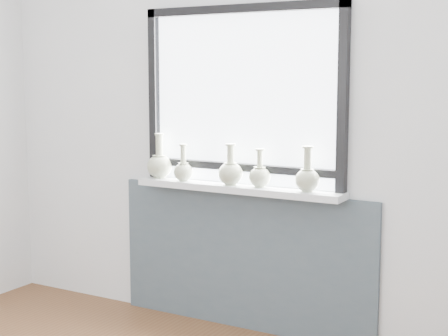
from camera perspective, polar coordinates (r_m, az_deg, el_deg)
The scene contains 9 objects.
back_wall at distance 4.10m, azimuth 1.81°, elevation 4.31°, with size 3.60×0.02×2.60m, color silver.
apron_panel at distance 4.21m, azimuth 1.56°, elevation -7.60°, with size 1.70×0.03×0.86m, color #445059.
windowsill at distance 4.06m, azimuth 1.12°, elevation -1.69°, with size 1.32×0.18×0.04m, color silver.
window at distance 4.06m, azimuth 1.57°, elevation 6.27°, with size 1.30×0.06×1.05m.
vase_a at distance 4.34m, azimuth -5.37°, elevation 0.30°, with size 0.16×0.16×0.28m.
vase_b at distance 4.20m, azimuth -3.41°, elevation -0.17°, with size 0.12×0.12×0.23m.
vase_c at distance 4.04m, azimuth 0.54°, elevation -0.32°, with size 0.15×0.15×0.25m.
vase_d at distance 3.97m, azimuth 2.98°, elevation -0.61°, with size 0.13×0.13×0.22m.
vase_e at distance 3.84m, azimuth 6.93°, elevation -0.79°, with size 0.14×0.14×0.26m.
Camera 1 is at (1.91, -1.81, 1.55)m, focal length 55.00 mm.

